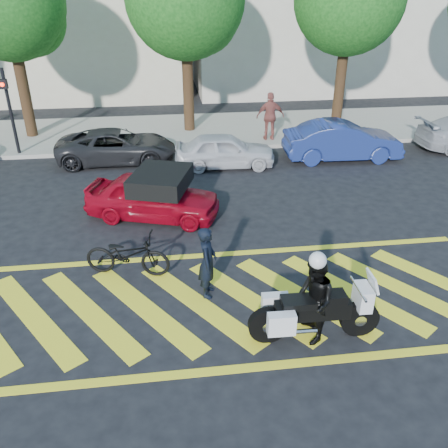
{
  "coord_description": "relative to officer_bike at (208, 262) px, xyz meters",
  "views": [
    {
      "loc": [
        -1.11,
        -7.89,
        6.07
      ],
      "look_at": [
        0.12,
        1.5,
        1.05
      ],
      "focal_mm": 38.0,
      "sensor_mm": 36.0,
      "label": 1
    }
  ],
  "objects": [
    {
      "name": "ground",
      "position": [
        0.38,
        -0.35,
        -0.8
      ],
      "size": [
        90.0,
        90.0,
        0.0
      ],
      "primitive_type": "plane",
      "color": "black",
      "rests_on": "ground"
    },
    {
      "name": "sidewalk",
      "position": [
        0.38,
        11.65,
        -0.72
      ],
      "size": [
        60.0,
        5.0,
        0.15
      ],
      "primitive_type": "cube",
      "color": "#9E998E",
      "rests_on": "ground"
    },
    {
      "name": "crosswalk",
      "position": [
        0.34,
        -0.35,
        -0.79
      ],
      "size": [
        12.33,
        4.0,
        0.01
      ],
      "color": "yellow",
      "rests_on": "ground"
    },
    {
      "name": "tree_left",
      "position": [
        -5.99,
        11.72,
        4.2
      ],
      "size": [
        4.2,
        4.2,
        7.26
      ],
      "color": "black",
      "rests_on": "ground"
    },
    {
      "name": "tree_center",
      "position": [
        0.51,
        11.72,
        4.3
      ],
      "size": [
        4.6,
        4.6,
        7.56
      ],
      "color": "black",
      "rests_on": "ground"
    },
    {
      "name": "tree_right",
      "position": [
        7.01,
        11.72,
        4.25
      ],
      "size": [
        4.4,
        4.4,
        7.41
      ],
      "color": "black",
      "rests_on": "ground"
    },
    {
      "name": "signal_pole",
      "position": [
        -6.12,
        9.39,
        1.12
      ],
      "size": [
        0.28,
        0.43,
        3.2
      ],
      "color": "black",
      "rests_on": "ground"
    },
    {
      "name": "officer_bike",
      "position": [
        0.0,
        0.0,
        0.0
      ],
      "size": [
        0.49,
        0.64,
        1.59
      ],
      "primitive_type": "imported",
      "rotation": [
        0.0,
        0.0,
        1.37
      ],
      "color": "black",
      "rests_on": "ground"
    },
    {
      "name": "bicycle",
      "position": [
        -1.71,
        1.0,
        -0.29
      ],
      "size": [
        2.02,
        1.11,
        1.01
      ],
      "primitive_type": "imported",
      "rotation": [
        0.0,
        0.0,
        1.33
      ],
      "color": "black",
      "rests_on": "ground"
    },
    {
      "name": "police_motorcycle",
      "position": [
        1.77,
        -1.62,
        -0.2
      ],
      "size": [
        2.47,
        0.79,
        1.09
      ],
      "rotation": [
        0.0,
        0.0,
        -0.02
      ],
      "color": "black",
      "rests_on": "ground"
    },
    {
      "name": "officer_moto",
      "position": [
        1.76,
        -1.62,
        0.06
      ],
      "size": [
        0.67,
        0.85,
        1.72
      ],
      "primitive_type": "imported",
      "rotation": [
        0.0,
        0.0,
        -1.6
      ],
      "color": "black",
      "rests_on": "ground"
    },
    {
      "name": "red_convertible",
      "position": [
        -1.14,
        3.8,
        -0.17
      ],
      "size": [
        3.94,
        2.53,
        1.25
      ],
      "primitive_type": "imported",
      "rotation": [
        0.0,
        0.0,
        1.26
      ],
      "color": "maroon",
      "rests_on": "ground"
    },
    {
      "name": "parked_mid_left",
      "position": [
        -2.44,
        8.44,
        -0.21
      ],
      "size": [
        4.22,
        1.99,
        1.17
      ],
      "primitive_type": "imported",
      "rotation": [
        0.0,
        0.0,
        1.56
      ],
      "color": "black",
      "rests_on": "ground"
    },
    {
      "name": "parked_mid_right",
      "position": [
        1.35,
        7.45,
        -0.2
      ],
      "size": [
        3.56,
        1.59,
        1.19
      ],
      "primitive_type": "imported",
      "rotation": [
        0.0,
        0.0,
        1.52
      ],
      "color": "silver",
      "rests_on": "ground"
    },
    {
      "name": "parked_right",
      "position": [
        5.68,
        7.65,
        -0.1
      ],
      "size": [
        4.24,
        1.61,
        1.38
      ],
      "primitive_type": "imported",
      "rotation": [
        0.0,
        0.0,
        1.53
      ],
      "color": "navy",
      "rests_on": "ground"
    },
    {
      "name": "pedestrian_right",
      "position": [
        3.47,
        9.83,
        0.29
      ],
      "size": [
        1.12,
        0.51,
        1.87
      ],
      "primitive_type": "imported",
      "rotation": [
        0.0,
        0.0,
        3.09
      ],
      "color": "#994E45",
      "rests_on": "sidewalk"
    }
  ]
}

